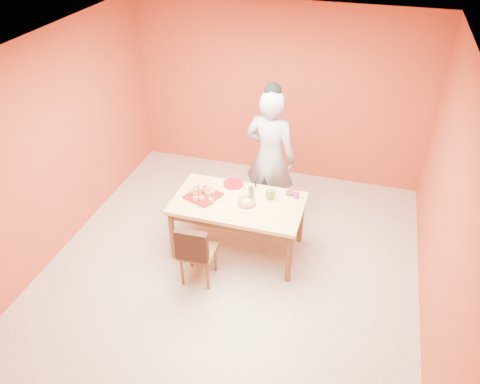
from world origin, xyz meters
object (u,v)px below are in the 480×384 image
(person, at_px, (270,157))
(red_dinner_plate, at_px, (233,184))
(egg_ornament, at_px, (270,194))
(sponge_cake, at_px, (247,203))
(magenta_glass, at_px, (296,194))
(pastry_platter, at_px, (203,196))
(dining_chair, at_px, (198,251))
(dining_table, at_px, (238,208))
(checker_tin, at_px, (290,193))

(person, height_order, red_dinner_plate, person)
(person, bearing_deg, egg_ornament, 113.69)
(sponge_cake, relative_size, egg_ornament, 1.47)
(magenta_glass, bearing_deg, egg_ornament, -159.24)
(pastry_platter, distance_m, magenta_glass, 1.16)
(pastry_platter, bearing_deg, sponge_cake, -2.77)
(person, relative_size, sponge_cake, 8.52)
(sponge_cake, bearing_deg, person, 84.59)
(dining_chair, height_order, red_dinner_plate, dining_chair)
(dining_chair, bearing_deg, magenta_glass, 42.17)
(dining_chair, bearing_deg, dining_table, 63.24)
(red_dinner_plate, bearing_deg, magenta_glass, -4.15)
(dining_table, xyz_separation_m, sponge_cake, (0.12, -0.04, 0.13))
(dining_table, relative_size, dining_chair, 1.86)
(dining_table, height_order, checker_tin, checker_tin)
(sponge_cake, bearing_deg, checker_tin, 39.77)
(egg_ornament, xyz_separation_m, checker_tin, (0.22, 0.17, -0.06))
(dining_table, height_order, sponge_cake, sponge_cake)
(pastry_platter, distance_m, sponge_cake, 0.57)
(dining_table, relative_size, magenta_glass, 17.07)
(magenta_glass, distance_m, checker_tin, 0.10)
(pastry_platter, bearing_deg, red_dinner_plate, 52.31)
(dining_table, distance_m, checker_tin, 0.68)
(person, distance_m, checker_tin, 0.64)
(dining_chair, xyz_separation_m, pastry_platter, (-0.15, 0.64, 0.33))
(dining_table, xyz_separation_m, person, (0.20, 0.82, 0.30))
(checker_tin, bearing_deg, magenta_glass, -31.72)
(dining_chair, distance_m, person, 1.64)
(dining_chair, relative_size, red_dinner_plate, 3.24)
(person, bearing_deg, checker_tin, 138.11)
(dining_chair, bearing_deg, egg_ornament, 49.17)
(red_dinner_plate, bearing_deg, egg_ornament, -18.25)
(dining_chair, distance_m, checker_tin, 1.37)
(dining_table, relative_size, sponge_cake, 7.07)
(pastry_platter, relative_size, checker_tin, 3.26)
(pastry_platter, relative_size, magenta_glass, 3.96)
(dining_table, bearing_deg, pastry_platter, -178.19)
(dining_table, bearing_deg, egg_ornament, 25.64)
(pastry_platter, height_order, checker_tin, checker_tin)
(pastry_platter, xyz_separation_m, red_dinner_plate, (0.28, 0.36, -0.00))
(pastry_platter, xyz_separation_m, magenta_glass, (1.12, 0.30, 0.04))
(egg_ornament, bearing_deg, person, 119.57)
(person, xyz_separation_m, magenta_glass, (0.47, -0.53, -0.16))
(pastry_platter, distance_m, red_dinner_plate, 0.46)
(sponge_cake, relative_size, magenta_glass, 2.42)
(pastry_platter, xyz_separation_m, checker_tin, (1.03, 0.36, 0.01))
(egg_ornament, relative_size, checker_tin, 1.36)
(dining_table, relative_size, egg_ornament, 10.35)
(sponge_cake, bearing_deg, red_dinner_plate, 126.22)
(dining_table, relative_size, person, 0.83)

